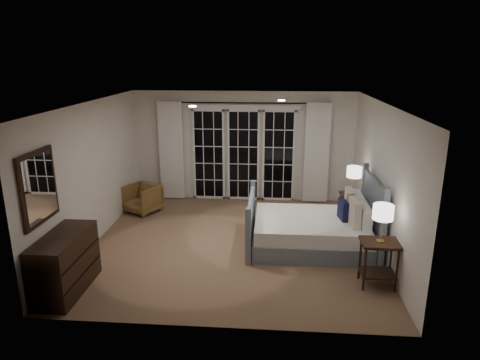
# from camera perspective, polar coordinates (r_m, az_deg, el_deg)

# --- Properties ---
(floor) EXTENTS (5.00, 5.00, 0.00)m
(floor) POSITION_cam_1_polar(r_m,az_deg,el_deg) (7.80, -0.83, -8.37)
(floor) COLOR #865E48
(floor) RESTS_ON ground
(ceiling) EXTENTS (5.00, 5.00, 0.00)m
(ceiling) POSITION_cam_1_polar(r_m,az_deg,el_deg) (7.13, -0.92, 10.20)
(ceiling) COLOR white
(ceiling) RESTS_ON wall_back
(wall_left) EXTENTS (0.02, 5.00, 2.50)m
(wall_left) POSITION_cam_1_polar(r_m,az_deg,el_deg) (7.99, -19.03, 0.84)
(wall_left) COLOR white
(wall_left) RESTS_ON floor
(wall_right) EXTENTS (0.02, 5.00, 2.50)m
(wall_right) POSITION_cam_1_polar(r_m,az_deg,el_deg) (7.57, 18.33, 0.06)
(wall_right) COLOR white
(wall_right) RESTS_ON floor
(wall_back) EXTENTS (5.00, 0.02, 2.50)m
(wall_back) POSITION_cam_1_polar(r_m,az_deg,el_deg) (9.79, 0.48, 4.48)
(wall_back) COLOR white
(wall_back) RESTS_ON floor
(wall_front) EXTENTS (5.00, 0.02, 2.50)m
(wall_front) POSITION_cam_1_polar(r_m,az_deg,el_deg) (5.03, -3.52, -7.30)
(wall_front) COLOR white
(wall_front) RESTS_ON floor
(french_doors) EXTENTS (2.50, 0.04, 2.20)m
(french_doors) POSITION_cam_1_polar(r_m,az_deg,el_deg) (9.78, 0.46, 3.51)
(french_doors) COLOR black
(french_doors) RESTS_ON wall_back
(curtain_rod) EXTENTS (3.50, 0.03, 0.03)m
(curtain_rod) POSITION_cam_1_polar(r_m,az_deg,el_deg) (9.54, 0.45, 10.25)
(curtain_rod) COLOR black
(curtain_rod) RESTS_ON wall_back
(curtain_left) EXTENTS (0.55, 0.10, 2.25)m
(curtain_left) POSITION_cam_1_polar(r_m,az_deg,el_deg) (9.94, -9.12, 3.87)
(curtain_left) COLOR white
(curtain_left) RESTS_ON curtain_rod
(curtain_right) EXTENTS (0.55, 0.10, 2.25)m
(curtain_right) POSITION_cam_1_polar(r_m,az_deg,el_deg) (9.72, 10.19, 3.53)
(curtain_right) COLOR white
(curtain_right) RESTS_ON curtain_rod
(downlight_a) EXTENTS (0.12, 0.12, 0.01)m
(downlight_a) POSITION_cam_1_polar(r_m,az_deg,el_deg) (7.70, 5.55, 10.51)
(downlight_a) COLOR white
(downlight_a) RESTS_ON ceiling
(downlight_b) EXTENTS (0.12, 0.12, 0.01)m
(downlight_b) POSITION_cam_1_polar(r_m,az_deg,el_deg) (6.82, -6.33, 9.74)
(downlight_b) COLOR white
(downlight_b) RESTS_ON ceiling
(bed) EXTENTS (2.15, 1.54, 1.25)m
(bed) POSITION_cam_1_polar(r_m,az_deg,el_deg) (7.66, 9.83, -6.51)
(bed) COLOR gray
(bed) RESTS_ON floor
(nightstand_left) EXTENTS (0.53, 0.43, 0.69)m
(nightstand_left) POSITION_cam_1_polar(r_m,az_deg,el_deg) (6.60, 18.01, -9.68)
(nightstand_left) COLOR black
(nightstand_left) RESTS_ON floor
(nightstand_right) EXTENTS (0.47, 0.38, 0.61)m
(nightstand_right) POSITION_cam_1_polar(r_m,az_deg,el_deg) (8.84, 14.67, -3.10)
(nightstand_right) COLOR black
(nightstand_right) RESTS_ON floor
(lamp_left) EXTENTS (0.29, 0.29, 0.56)m
(lamp_left) POSITION_cam_1_polar(r_m,az_deg,el_deg) (6.34, 18.55, -4.15)
(lamp_left) COLOR tan
(lamp_left) RESTS_ON nightstand_left
(lamp_right) EXTENTS (0.29, 0.29, 0.56)m
(lamp_right) POSITION_cam_1_polar(r_m,az_deg,el_deg) (8.65, 14.98, 1.00)
(lamp_right) COLOR tan
(lamp_right) RESTS_ON nightstand_right
(armchair) EXTENTS (0.89, 0.89, 0.61)m
(armchair) POSITION_cam_1_polar(r_m,az_deg,el_deg) (9.40, -12.89, -2.43)
(armchair) COLOR brown
(armchair) RESTS_ON floor
(dresser) EXTENTS (0.51, 1.21, 0.86)m
(dresser) POSITION_cam_1_polar(r_m,az_deg,el_deg) (6.64, -22.27, -10.26)
(dresser) COLOR black
(dresser) RESTS_ON floor
(mirror) EXTENTS (0.05, 0.85, 1.00)m
(mirror) POSITION_cam_1_polar(r_m,az_deg,el_deg) (6.35, -25.26, -0.91)
(mirror) COLOR black
(mirror) RESTS_ON wall_left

